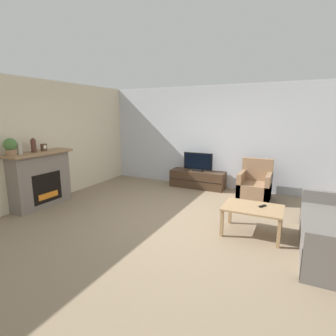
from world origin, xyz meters
The scene contains 13 objects.
ground_plane centered at (0.00, 0.00, 0.00)m, with size 24.00×24.00×0.00m, color #89755B.
wall_back centered at (0.00, 2.61, 1.35)m, with size 12.00×0.06×2.70m.
wall_left centered at (-3.13, 0.00, 1.35)m, with size 0.06×12.00×2.70m.
fireplace centered at (-2.91, -0.56, 0.60)m, with size 0.50×1.37×1.19m.
mantel_vase_left centered at (-2.89, -0.97, 1.30)m, with size 0.10×0.10×0.25m.
mantel_vase_centre_left centered at (-2.89, -0.66, 1.33)m, with size 0.10×0.10×0.30m.
mantel_clock centered at (-2.89, -0.42, 1.26)m, with size 0.08×0.11×0.15m.
potted_plant centered at (-2.89, -1.14, 1.37)m, with size 0.23×0.23×0.33m.
tv_stand centered at (-0.39, 2.30, 0.23)m, with size 1.47×0.48×0.46m.
tv centered at (-0.39, 2.30, 0.69)m, with size 0.80×0.18×0.49m.
armchair centered at (1.15, 1.96, 0.30)m, with size 0.70×0.76×0.93m.
coffee_table centered at (1.39, 0.01, 0.41)m, with size 0.93×0.66×0.47m.
remote centered at (1.52, 0.09, 0.48)m, with size 0.11×0.15×0.02m.
Camera 1 is at (1.93, -4.23, 1.95)m, focal length 28.00 mm.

